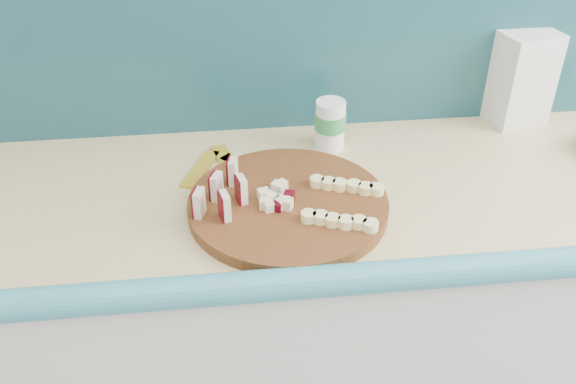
{
  "coord_description": "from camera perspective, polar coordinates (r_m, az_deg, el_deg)",
  "views": [
    {
      "loc": [
        -0.36,
        0.36,
        1.7
      ],
      "look_at": [
        -0.24,
        1.42,
        0.96
      ],
      "focal_mm": 40.0,
      "sensor_mm": 36.0,
      "label": 1
    }
  ],
  "objects": [
    {
      "name": "apple_wedges",
      "position": [
        1.3,
        -5.83,
        0.11
      ],
      "size": [
        0.11,
        0.16,
        0.06
      ],
      "color": "beige",
      "rests_on": "cutting_board"
    },
    {
      "name": "flour_bag",
      "position": [
        1.71,
        20.12,
        9.45
      ],
      "size": [
        0.16,
        0.13,
        0.23
      ],
      "primitive_type": "cube",
      "rotation": [
        0.0,
        0.0,
        0.25
      ],
      "color": "silver",
      "rests_on": "kitchen_counter"
    },
    {
      "name": "kitchen_counter",
      "position": [
        1.75,
        11.2,
        -11.39
      ],
      "size": [
        2.2,
        0.63,
        0.91
      ],
      "color": "silver",
      "rests_on": "ground"
    },
    {
      "name": "canister",
      "position": [
        1.52,
        3.77,
        6.08
      ],
      "size": [
        0.07,
        0.07,
        0.12
      ],
      "rotation": [
        0.0,
        0.0,
        -0.13
      ],
      "color": "white",
      "rests_on": "kitchen_counter"
    },
    {
      "name": "banana_slices",
      "position": [
        1.3,
        4.93,
        -0.94
      ],
      "size": [
        0.19,
        0.19,
        0.02
      ],
      "color": "#F9EC98",
      "rests_on": "cutting_board"
    },
    {
      "name": "apple_chunks",
      "position": [
        1.31,
        -1.15,
        -0.23
      ],
      "size": [
        0.06,
        0.06,
        0.02
      ],
      "color": "#FFF2CB",
      "rests_on": "cutting_board"
    },
    {
      "name": "banana_peel",
      "position": [
        1.47,
        -5.6,
        2.27
      ],
      "size": [
        0.22,
        0.18,
        0.01
      ],
      "rotation": [
        0.0,
        0.0,
        0.05
      ],
      "color": "gold",
      "rests_on": "kitchen_counter"
    },
    {
      "name": "cutting_board",
      "position": [
        1.32,
        -0.0,
        -1.17
      ],
      "size": [
        0.52,
        0.52,
        0.03
      ],
      "primitive_type": "cylinder",
      "rotation": [
        0.0,
        0.0,
        -0.31
      ],
      "color": "#4D2210",
      "rests_on": "kitchen_counter"
    },
    {
      "name": "backsplash",
      "position": [
        1.6,
        11.19,
        14.39
      ],
      "size": [
        2.2,
        0.02,
        0.5
      ],
      "primitive_type": "cube",
      "color": "teal",
      "rests_on": "kitchen_counter"
    }
  ]
}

